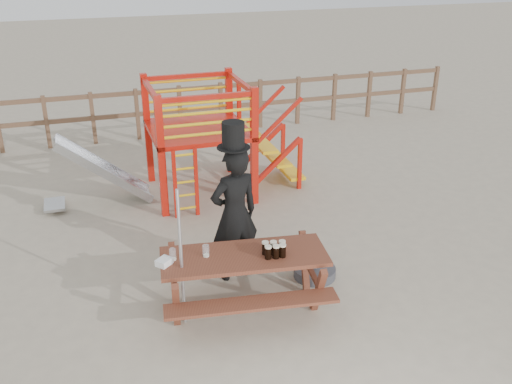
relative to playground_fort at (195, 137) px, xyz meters
The scene contains 10 objects.
ground 3.74m from the playground_fort, 91.99° to the right, with size 60.00×60.00×0.00m, color tan.
back_fence 3.44m from the playground_fort, 92.08° to the left, with size 15.09×0.09×1.20m.
playground_fort is the anchor object (origin of this frame).
picnic_table 3.82m from the playground_fort, 93.27° to the right, with size 2.22×1.67×0.79m.
man_with_hat 2.98m from the playground_fort, 92.08° to the right, with size 0.77×0.59×2.25m.
metal_pole 3.95m from the playground_fort, 104.68° to the right, with size 0.04×0.04×1.80m, color #B2B2B7.
parasol_base 3.62m from the playground_fort, 74.36° to the right, with size 0.59×0.59×0.25m.
paper_bag 3.90m from the playground_fort, 107.79° to the right, with size 0.18×0.14×0.08m, color white.
stout_pints 3.91m from the playground_fort, 88.06° to the right, with size 0.29×0.21×0.17m.
empty_glasses 3.75m from the playground_fort, 103.40° to the right, with size 0.48×0.12×0.15m.
Camera 1 is at (-1.82, -6.01, 4.36)m, focal length 40.00 mm.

